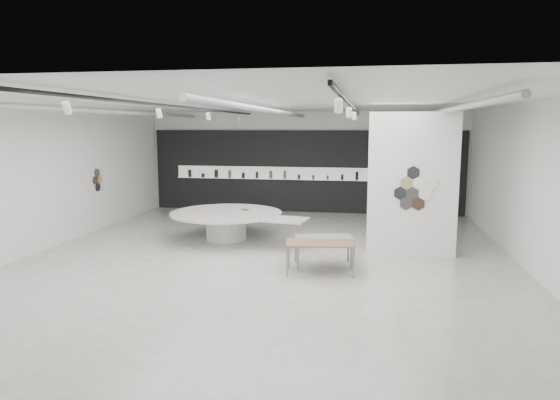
% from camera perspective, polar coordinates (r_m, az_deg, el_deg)
% --- Properties ---
extents(room, '(12.02, 14.02, 3.82)m').
position_cam_1_polar(room, '(12.14, -1.87, 2.87)').
color(room, '#B9B8AF').
rests_on(room, ground).
extents(back_wall_display, '(11.80, 0.27, 3.10)m').
position_cam_1_polar(back_wall_display, '(18.99, 2.54, 3.27)').
color(back_wall_display, black).
rests_on(back_wall_display, ground).
extents(partition_column, '(2.20, 0.38, 3.60)m').
position_cam_1_polar(partition_column, '(12.94, 14.87, 1.72)').
color(partition_column, white).
rests_on(partition_column, ground).
extents(display_island, '(4.28, 3.65, 0.82)m').
position_cam_1_polar(display_island, '(14.40, -5.93, -2.50)').
color(display_island, white).
rests_on(display_island, ground).
extents(sample_table_wood, '(1.58, 0.92, 0.70)m').
position_cam_1_polar(sample_table_wood, '(11.11, 4.62, -5.12)').
color(sample_table_wood, brown).
rests_on(sample_table_wood, ground).
extents(sample_table_stone, '(1.47, 0.97, 0.69)m').
position_cam_1_polar(sample_table_stone, '(11.74, 5.06, -4.47)').
color(sample_table_stone, gray).
rests_on(sample_table_stone, ground).
extents(kitchen_counter, '(1.66, 0.69, 1.29)m').
position_cam_1_polar(kitchen_counter, '(18.60, 13.68, -0.42)').
color(kitchen_counter, white).
rests_on(kitchen_counter, ground).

